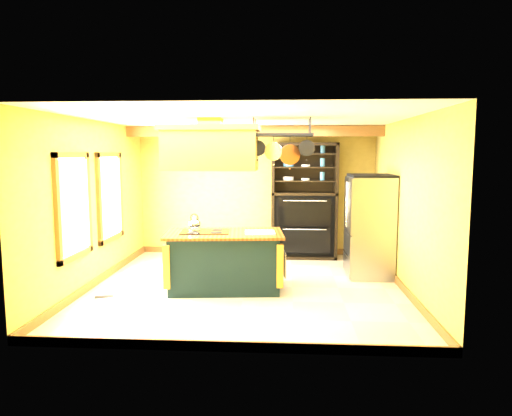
# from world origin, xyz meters

# --- Properties ---
(floor) EXTENTS (5.00, 5.00, 0.00)m
(floor) POSITION_xyz_m (0.00, 0.00, 0.00)
(floor) COLOR beige
(floor) RESTS_ON ground
(ceiling) EXTENTS (5.00, 5.00, 0.00)m
(ceiling) POSITION_xyz_m (0.00, 0.00, 2.70)
(ceiling) COLOR white
(ceiling) RESTS_ON wall_back
(wall_back) EXTENTS (5.00, 0.02, 2.70)m
(wall_back) POSITION_xyz_m (0.00, 2.50, 1.35)
(wall_back) COLOR gold
(wall_back) RESTS_ON floor
(wall_front) EXTENTS (5.00, 0.02, 2.70)m
(wall_front) POSITION_xyz_m (0.00, -2.50, 1.35)
(wall_front) COLOR gold
(wall_front) RESTS_ON floor
(wall_left) EXTENTS (0.02, 5.00, 2.70)m
(wall_left) POSITION_xyz_m (-2.50, 0.00, 1.35)
(wall_left) COLOR gold
(wall_left) RESTS_ON floor
(wall_right) EXTENTS (0.02, 5.00, 2.70)m
(wall_right) POSITION_xyz_m (2.50, 0.00, 1.35)
(wall_right) COLOR gold
(wall_right) RESTS_ON floor
(ceiling_beam) EXTENTS (5.00, 0.15, 0.20)m
(ceiling_beam) POSITION_xyz_m (0.00, 1.70, 2.59)
(ceiling_beam) COLOR #97622E
(ceiling_beam) RESTS_ON ceiling
(window_near) EXTENTS (0.06, 1.06, 1.56)m
(window_near) POSITION_xyz_m (-2.47, -0.80, 1.40)
(window_near) COLOR #97622E
(window_near) RESTS_ON wall_left
(window_far) EXTENTS (0.06, 1.06, 1.56)m
(window_far) POSITION_xyz_m (-2.47, 0.60, 1.40)
(window_far) COLOR #97622E
(window_far) RESTS_ON wall_left
(kitchen_island) EXTENTS (1.92, 1.19, 1.11)m
(kitchen_island) POSITION_xyz_m (-0.34, -0.17, 0.47)
(kitchen_island) COLOR black
(kitchen_island) RESTS_ON floor
(range_hood) EXTENTS (1.52, 0.86, 0.80)m
(range_hood) POSITION_xyz_m (-0.54, -0.17, 2.26)
(range_hood) COLOR gold
(range_hood) RESTS_ON ceiling
(pot_rack) EXTENTS (1.00, 0.47, 0.72)m
(pot_rack) POSITION_xyz_m (0.56, -0.17, 2.35)
(pot_rack) COLOR black
(pot_rack) RESTS_ON ceiling
(refrigerator) EXTENTS (0.76, 0.90, 1.76)m
(refrigerator) POSITION_xyz_m (2.10, 0.82, 0.85)
(refrigerator) COLOR gray
(refrigerator) RESTS_ON floor
(hutch) EXTENTS (1.34, 0.61, 2.38)m
(hutch) POSITION_xyz_m (1.01, 2.24, 0.91)
(hutch) COLOR black
(hutch) RESTS_ON floor
(floor_register) EXTENTS (0.30, 0.21, 0.01)m
(floor_register) POSITION_xyz_m (-2.11, -0.69, 0.01)
(floor_register) COLOR black
(floor_register) RESTS_ON floor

